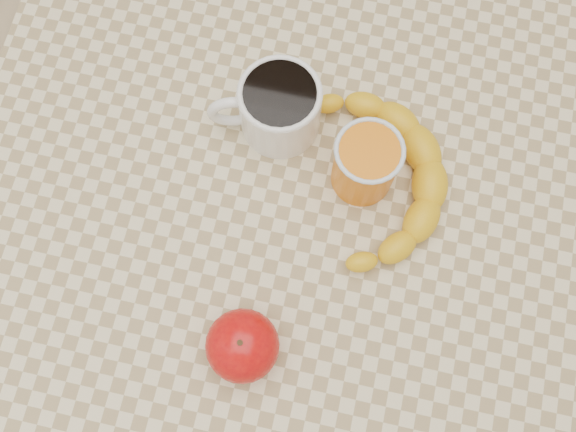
% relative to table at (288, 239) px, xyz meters
% --- Properties ---
extents(ground, '(3.00, 3.00, 0.00)m').
position_rel_table_xyz_m(ground, '(0.00, 0.00, -0.66)').
color(ground, tan).
rests_on(ground, ground).
extents(table, '(0.80, 0.80, 0.75)m').
position_rel_table_xyz_m(table, '(0.00, 0.00, 0.00)').
color(table, beige).
rests_on(table, ground).
extents(coffee_mug, '(0.14, 0.12, 0.08)m').
position_rel_table_xyz_m(coffee_mug, '(-0.04, 0.12, 0.13)').
color(coffee_mug, white).
rests_on(coffee_mug, table).
extents(orange_juice_glass, '(0.08, 0.08, 0.09)m').
position_rel_table_xyz_m(orange_juice_glass, '(0.07, 0.07, 0.13)').
color(orange_juice_glass, orange).
rests_on(orange_juice_glass, table).
extents(apple, '(0.08, 0.08, 0.07)m').
position_rel_table_xyz_m(apple, '(-0.02, -0.15, 0.12)').
color(apple, '#A10509').
rests_on(apple, table).
extents(banana, '(0.29, 0.34, 0.04)m').
position_rel_table_xyz_m(banana, '(0.09, 0.07, 0.11)').
color(banana, gold).
rests_on(banana, table).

